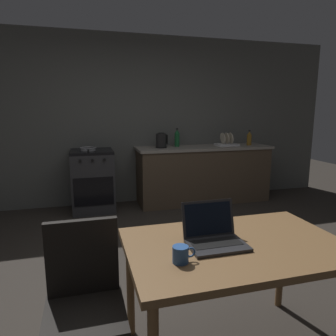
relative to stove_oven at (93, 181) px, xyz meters
name	(u,v)px	position (x,y,z in m)	size (l,w,h in m)	color
ground_plane	(171,284)	(0.56, -2.23, -0.45)	(12.00, 12.00, 0.00)	#2D2823
back_wall	(145,121)	(0.86, 0.35, 0.86)	(6.40, 0.10, 2.61)	#565854
kitchen_counter	(203,174)	(1.74, 0.00, 0.00)	(2.16, 0.64, 0.90)	#4C3D2D
stove_oven	(93,181)	(0.00, 0.00, 0.00)	(0.60, 0.62, 0.90)	#2D2D30
dining_table	(236,255)	(0.71, -3.06, 0.20)	(1.25, 0.80, 0.73)	brown
chair	(84,296)	(-0.14, -3.04, 0.07)	(0.40, 0.40, 0.90)	black
laptop	(214,236)	(0.58, -3.04, 0.32)	(0.32, 0.28, 0.22)	#232326
electric_kettle	(161,141)	(1.04, 0.00, 0.56)	(0.19, 0.17, 0.23)	black
bottle	(249,138)	(2.52, -0.05, 0.57)	(0.08, 0.08, 0.25)	#8C601E
frying_pan	(88,149)	(-0.05, -0.03, 0.48)	(0.23, 0.40, 0.05)	gray
coffee_mug	(181,254)	(0.33, -3.20, 0.32)	(0.12, 0.08, 0.09)	#264C8C
dish_rack	(227,143)	(2.14, 0.00, 0.50)	(0.34, 0.26, 0.21)	silver
bottle_b	(177,138)	(1.32, 0.08, 0.59)	(0.08, 0.08, 0.29)	#19592D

